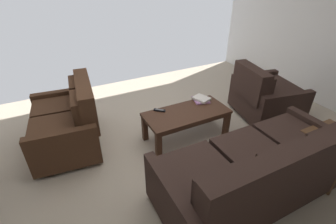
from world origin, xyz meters
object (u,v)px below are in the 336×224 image
Objects in this scene: coffee_mug at (333,132)px; book_stack at (201,99)px; loveseat_near at (69,121)px; coffee_table at (187,116)px; sofa_main at (259,170)px; end_table at (335,142)px; tv_remote at (159,110)px; armchair_side at (264,96)px.

coffee_mug reaches higher than book_stack.
coffee_table is (-1.45, 0.58, -0.01)m from loveseat_near.
end_table is (-0.96, 0.13, 0.10)m from sofa_main.
loveseat_near is at bearing -18.98° from tv_remote.
sofa_main is 3.71× the size of end_table.
coffee_table is 11.31× the size of coffee_mug.
tv_remote is at bearing -48.40° from end_table.
sofa_main is at bearing 42.07° from armchair_side.
loveseat_near is 3.12m from coffee_mug.
tv_remote is (1.33, -1.51, -0.17)m from coffee_mug.
armchair_side is at bearing -137.93° from sofa_main.
coffee_table is 1.73m from end_table.
sofa_main is 6.97× the size of book_stack.
end_table reaches higher than book_stack.
coffee_table is 1.68m from coffee_mug.
book_stack is at bearing 167.52° from loveseat_near.
coffee_mug is at bearing 127.51° from coffee_table.
coffee_table is at bearing 27.38° from book_stack.
armchair_side is (-0.33, -1.30, -0.10)m from end_table.
book_stack is at bearing 179.19° from tv_remote.
end_table reaches higher than coffee_table.
tv_remote is at bearing -48.73° from coffee_mug.
tv_remote is (1.70, -0.26, 0.07)m from armchair_side.
loveseat_near is 1.57m from coffee_table.
sofa_main is at bearing 79.70° from book_stack.
coffee_table is at bearing -52.49° from coffee_mug.
coffee_table is at bearing -85.32° from sofa_main.
book_stack is (-1.81, 0.40, 0.08)m from loveseat_near.
end_table is 0.15m from coffee_mug.
loveseat_near reaches higher than book_stack.
loveseat_near is 12.38× the size of coffee_mug.
coffee_mug is at bearing 142.31° from loveseat_near.
armchair_side is at bearing 167.17° from loveseat_near.
coffee_mug is (0.38, 1.26, 0.24)m from armchair_side.
loveseat_near is (1.55, -1.81, 0.00)m from sofa_main.
coffee_mug is 2.02m from tv_remote.
sofa_main is at bearing -5.86° from coffee_mug.
armchair_side reaches higher than tv_remote.
tv_remote is (0.42, -1.42, 0.07)m from sofa_main.
book_stack reaches higher than coffee_table.
sofa_main is at bearing 106.32° from tv_remote.
coffee_table is 1.39m from armchair_side.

